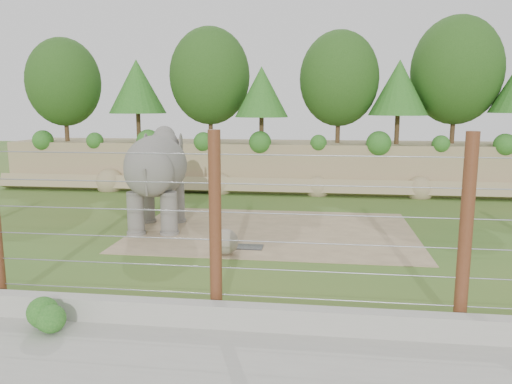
# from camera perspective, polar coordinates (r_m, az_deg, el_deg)

# --- Properties ---
(ground) EXTENTS (90.00, 90.00, 0.00)m
(ground) POSITION_cam_1_polar(r_m,az_deg,el_deg) (15.26, -0.99, -7.21)
(ground) COLOR #386A26
(ground) RESTS_ON ground
(back_embankment) EXTENTS (30.00, 5.52, 8.77)m
(back_embankment) POSITION_cam_1_polar(r_m,az_deg,el_deg) (27.15, 4.23, 8.74)
(back_embankment) COLOR tan
(back_embankment) RESTS_ON ground
(dirt_patch) EXTENTS (10.00, 7.00, 0.02)m
(dirt_patch) POSITION_cam_1_polar(r_m,az_deg,el_deg) (18.06, 1.99, -4.47)
(dirt_patch) COLOR #8B7757
(dirt_patch) RESTS_ON ground
(drain_grate) EXTENTS (1.00, 0.60, 0.03)m
(drain_grate) POSITION_cam_1_polar(r_m,az_deg,el_deg) (15.98, -1.02, -6.28)
(drain_grate) COLOR #262628
(drain_grate) RESTS_ON dirt_patch
(elephant) EXTENTS (2.50, 4.65, 3.58)m
(elephant) POSITION_cam_1_polar(r_m,az_deg,el_deg) (18.51, -11.31, 1.32)
(elephant) COLOR #65615B
(elephant) RESTS_ON ground
(stone_ball) EXTENTS (0.79, 0.79, 0.79)m
(stone_ball) POSITION_cam_1_polar(r_m,az_deg,el_deg) (15.17, -3.52, -5.70)
(stone_ball) COLOR gray
(stone_ball) RESTS_ON dirt_patch
(retaining_wall) EXTENTS (26.00, 0.35, 0.50)m
(retaining_wall) POSITION_cam_1_polar(r_m,az_deg,el_deg) (10.55, -5.12, -13.80)
(retaining_wall) COLOR #A8A69D
(retaining_wall) RESTS_ON ground
(walkway) EXTENTS (26.00, 4.00, 0.01)m
(walkway) POSITION_cam_1_polar(r_m,az_deg,el_deg) (8.93, -8.07, -20.29)
(walkway) COLOR #A8A69D
(walkway) RESTS_ON ground
(barrier_fence) EXTENTS (20.26, 0.26, 4.00)m
(barrier_fence) POSITION_cam_1_polar(r_m,az_deg,el_deg) (10.46, -4.67, -3.88)
(barrier_fence) COLOR #552513
(barrier_fence) RESTS_ON ground
(walkway_shrub) EXTENTS (0.64, 0.64, 0.64)m
(walkway_shrub) POSITION_cam_1_polar(r_m,az_deg,el_deg) (10.98, -23.24, -13.16)
(walkway_shrub) COLOR #20621C
(walkway_shrub) RESTS_ON walkway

